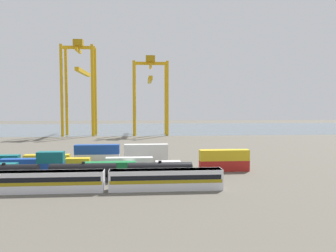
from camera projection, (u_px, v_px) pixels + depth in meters
The scene contains 20 objects.
ground_plane at pixel (133, 148), 122.57m from camera, with size 420.00×420.00×0.00m, color #5B564C.
harbour_water at pixel (137, 128), 222.30m from camera, with size 400.00×110.00×0.01m, color slate.
passenger_train at pixel (107, 180), 61.54m from camera, with size 43.92×3.14×3.90m.
freight_tank_row at pixel (83, 172), 68.77m from camera, with size 45.89×2.77×4.23m.
shipping_container_1 at pixel (51, 168), 76.89m from camera, with size 6.04×2.44×2.60m, color #1C4299.
shipping_container_2 at pixel (51, 157), 76.72m from camera, with size 6.04×2.44×2.60m, color #146066.
shipping_container_3 at pixel (110, 167), 77.97m from camera, with size 12.10×2.44×2.60m, color #197538.
shipping_container_4 at pixel (168, 166), 79.05m from camera, with size 6.04×2.44×2.60m, color silver.
shipping_container_5 at pixel (224, 166), 80.12m from camera, with size 12.10×2.44×2.60m, color #AD211C.
shipping_container_6 at pixel (224, 155), 79.95m from camera, with size 12.10×2.44×2.60m, color gold.
shipping_container_9 at pixel (25, 164), 82.61m from camera, with size 12.10×2.44×2.60m, color #1C4299.
shipping_container_10 at pixel (78, 163), 83.63m from camera, with size 6.04×2.44×2.60m, color gold.
shipping_container_11 at pixel (129, 162), 84.66m from camera, with size 12.10×2.44×2.60m, color silver.
shipping_container_13 at pixel (47, 159), 89.25m from camera, with size 12.10×2.44×2.60m, color gold.
shipping_container_14 at pixel (97, 159), 90.30m from camera, with size 12.10×2.44×2.60m, color silver.
shipping_container_15 at pixel (97, 149), 90.13m from camera, with size 12.10×2.44×2.60m, color #1C4299.
shipping_container_16 at pixel (146, 158), 91.35m from camera, with size 12.10×2.44×2.60m, color silver.
shipping_container_17 at pixel (146, 149), 91.18m from camera, with size 12.10×2.44×2.60m, color silver.
gantry_crane_west at pixel (80, 79), 172.84m from camera, with size 16.89×37.55×49.54m.
gantry_crane_central at pixel (150, 87), 175.83m from camera, with size 18.63×34.48×41.77m.
Camera 1 is at (3.43, -82.41, 16.26)m, focal length 35.08 mm.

